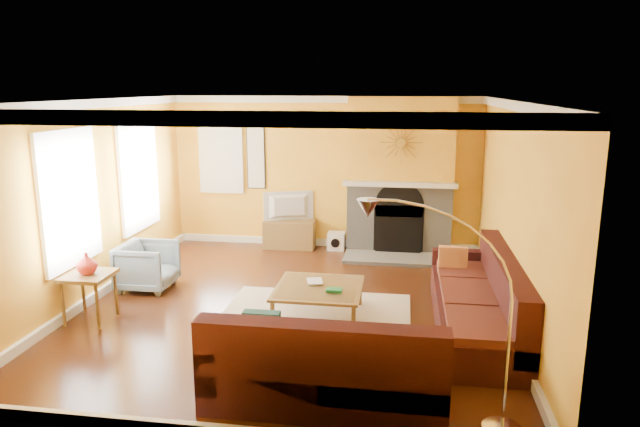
% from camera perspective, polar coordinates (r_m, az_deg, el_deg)
% --- Properties ---
extents(floor, '(5.50, 6.00, 0.02)m').
position_cam_1_polar(floor, '(7.73, -2.71, -9.27)').
color(floor, '#4F2510').
rests_on(floor, ground).
extents(ceiling, '(5.50, 6.00, 0.02)m').
position_cam_1_polar(ceiling, '(7.17, -2.94, 11.33)').
color(ceiling, white).
rests_on(ceiling, ground).
extents(wall_back, '(5.50, 0.02, 2.70)m').
position_cam_1_polar(wall_back, '(10.25, 0.45, 4.12)').
color(wall_back, gold).
rests_on(wall_back, ground).
extents(wall_front, '(5.50, 0.02, 2.70)m').
position_cam_1_polar(wall_front, '(4.52, -10.31, -7.27)').
color(wall_front, gold).
rests_on(wall_front, ground).
extents(wall_left, '(0.02, 6.00, 2.70)m').
position_cam_1_polar(wall_left, '(8.31, -21.83, 1.18)').
color(wall_left, gold).
rests_on(wall_left, ground).
extents(wall_right, '(0.02, 6.00, 2.70)m').
position_cam_1_polar(wall_right, '(7.32, 18.88, -0.06)').
color(wall_right, gold).
rests_on(wall_right, ground).
extents(baseboard, '(5.50, 6.00, 0.12)m').
position_cam_1_polar(baseboard, '(7.70, -2.72, -8.79)').
color(baseboard, white).
rests_on(baseboard, floor).
extents(crown_molding, '(5.50, 6.00, 0.12)m').
position_cam_1_polar(crown_molding, '(7.17, -2.94, 10.77)').
color(crown_molding, white).
rests_on(crown_molding, ceiling).
extents(window_left_near, '(0.06, 1.22, 1.72)m').
position_cam_1_polar(window_left_near, '(9.40, -17.76, 3.65)').
color(window_left_near, white).
rests_on(window_left_near, wall_left).
extents(window_left_far, '(0.06, 1.22, 1.72)m').
position_cam_1_polar(window_left_far, '(7.76, -23.86, 1.37)').
color(window_left_far, white).
rests_on(window_left_far, wall_left).
extents(window_back, '(0.82, 0.06, 1.22)m').
position_cam_1_polar(window_back, '(10.61, -9.84, 5.31)').
color(window_back, white).
rests_on(window_back, wall_back).
extents(wall_art, '(0.34, 0.04, 1.14)m').
position_cam_1_polar(wall_art, '(10.42, -6.43, 5.57)').
color(wall_art, white).
rests_on(wall_art, wall_back).
extents(fireplace, '(1.80, 0.40, 2.70)m').
position_cam_1_polar(fireplace, '(9.95, 8.02, 3.73)').
color(fireplace, gray).
rests_on(fireplace, floor).
extents(mantel, '(1.92, 0.22, 0.08)m').
position_cam_1_polar(mantel, '(9.73, 7.99, 2.93)').
color(mantel, white).
rests_on(mantel, fireplace).
extents(hearth, '(1.80, 0.70, 0.06)m').
position_cam_1_polar(hearth, '(9.71, 7.75, -4.50)').
color(hearth, gray).
rests_on(hearth, floor).
extents(sunburst, '(0.70, 0.04, 0.70)m').
position_cam_1_polar(sunburst, '(9.64, 8.12, 7.04)').
color(sunburst, olive).
rests_on(sunburst, fireplace).
extents(rug, '(2.40, 1.80, 0.02)m').
position_cam_1_polar(rug, '(7.39, -0.47, -10.16)').
color(rug, beige).
rests_on(rug, floor).
extents(sectional_sofa, '(3.10, 3.70, 0.90)m').
position_cam_1_polar(sectional_sofa, '(6.64, 6.13, -8.83)').
color(sectional_sofa, '#371211').
rests_on(sectional_sofa, floor).
extents(coffee_table, '(1.07, 1.07, 0.42)m').
position_cam_1_polar(coffee_table, '(7.26, -0.14, -8.85)').
color(coffee_table, white).
rests_on(coffee_table, floor).
extents(media_console, '(0.91, 0.41, 0.50)m').
position_cam_1_polar(media_console, '(10.32, -3.06, -2.08)').
color(media_console, brown).
rests_on(media_console, floor).
extents(tv, '(0.89, 0.42, 0.52)m').
position_cam_1_polar(tv, '(10.21, -3.09, 0.69)').
color(tv, black).
rests_on(tv, media_console).
extents(subwoofer, '(0.30, 0.30, 0.30)m').
position_cam_1_polar(subwoofer, '(10.25, 1.65, -2.75)').
color(subwoofer, white).
rests_on(subwoofer, floor).
extents(armchair, '(0.75, 0.73, 0.68)m').
position_cam_1_polar(armchair, '(8.60, -16.87, -5.05)').
color(armchair, '#7A8E9F').
rests_on(armchair, floor).
extents(side_table, '(0.56, 0.56, 0.62)m').
position_cam_1_polar(side_table, '(7.70, -22.02, -7.78)').
color(side_table, brown).
rests_on(side_table, floor).
extents(vase, '(0.26, 0.26, 0.27)m').
position_cam_1_polar(vase, '(7.56, -22.29, -4.64)').
color(vase, red).
rests_on(vase, side_table).
extents(book, '(0.25, 0.30, 0.03)m').
position_cam_1_polar(book, '(7.31, -1.27, -6.83)').
color(book, white).
rests_on(book, coffee_table).
extents(arc_lamp, '(1.27, 0.36, 1.98)m').
position_cam_1_polar(arc_lamp, '(4.87, 12.14, -10.41)').
color(arc_lamp, silver).
rests_on(arc_lamp, floor).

